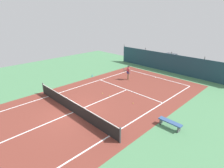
{
  "coord_description": "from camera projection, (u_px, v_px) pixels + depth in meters",
  "views": [
    {
      "loc": [
        10.87,
        -6.48,
        7.18
      ],
      "look_at": [
        -0.57,
        4.84,
        0.9
      ],
      "focal_mm": 28.85,
      "sensor_mm": 36.0,
      "label": 1
    }
  ],
  "objects": [
    {
      "name": "ground_plane",
      "position": [
        73.0,
        112.0,
        14.06
      ],
      "size": [
        36.0,
        36.0,
        0.0
      ],
      "primitive_type": "plane",
      "color": "#4C8456"
    },
    {
      "name": "court_surface",
      "position": [
        73.0,
        112.0,
        14.06
      ],
      "size": [
        11.02,
        26.6,
        0.01
      ],
      "color": "brown",
      "rests_on": "ground"
    },
    {
      "name": "tennis_net",
      "position": [
        73.0,
        107.0,
        13.87
      ],
      "size": [
        10.12,
        0.1,
        1.1
      ],
      "color": "black",
      "rests_on": "ground"
    },
    {
      "name": "back_fence",
      "position": [
        172.0,
        66.0,
        23.94
      ],
      "size": [
        16.3,
        0.98,
        2.7
      ],
      "color": "#1E3D4C",
      "rests_on": "ground"
    },
    {
      "name": "tennis_player",
      "position": [
        128.0,
        72.0,
        20.73
      ],
      "size": [
        0.84,
        0.65,
        1.64
      ],
      "rotation": [
        0.0,
        0.0,
        2.75
      ],
      "color": "#9E7051",
      "rests_on": "ground"
    },
    {
      "name": "tennis_ball_near_player",
      "position": [
        133.0,
        103.0,
        15.45
      ],
      "size": [
        0.07,
        0.07,
        0.07
      ],
      "primitive_type": "sphere",
      "color": "#CCDB33",
      "rests_on": "ground"
    },
    {
      "name": "tennis_ball_midcourt",
      "position": [
        109.0,
        96.0,
        16.86
      ],
      "size": [
        0.07,
        0.07,
        0.07
      ],
      "primitive_type": "sphere",
      "color": "#CCDB33",
      "rests_on": "ground"
    },
    {
      "name": "tennis_ball_by_sideline",
      "position": [
        103.0,
        93.0,
        17.36
      ],
      "size": [
        0.07,
        0.07,
        0.07
      ],
      "primitive_type": "sphere",
      "color": "#CCDB33",
      "rests_on": "ground"
    },
    {
      "name": "parked_car",
      "position": [
        169.0,
        59.0,
        26.83
      ],
      "size": [
        2.11,
        4.25,
        1.68
      ],
      "rotation": [
        0.0,
        0.0,
        3.11
      ],
      "color": "maroon",
      "rests_on": "ground"
    },
    {
      "name": "courtside_bench",
      "position": [
        170.0,
        123.0,
        12.05
      ],
      "size": [
        1.6,
        0.4,
        0.49
      ],
      "color": "#335184",
      "rests_on": "ground"
    },
    {
      "name": "water_bottle",
      "position": [
        92.0,
        76.0,
        21.98
      ],
      "size": [
        0.08,
        0.08,
        0.24
      ],
      "primitive_type": "cylinder",
      "color": "#338CD8",
      "rests_on": "ground"
    }
  ]
}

